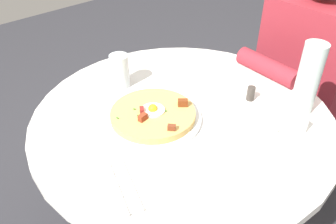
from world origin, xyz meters
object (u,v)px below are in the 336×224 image
Objects in this scene: fork at (117,189)px; water_bottle at (308,79)px; dining_table at (181,151)px; breakfast_pizza at (153,114)px; knife at (130,185)px; pepper_shaker at (251,93)px; bread_plate at (249,121)px; person_seated at (298,93)px; salt_shaker at (303,124)px; pizza_plate at (153,118)px; water_glass at (120,71)px.

fork is 0.68m from water_bottle.
breakfast_pizza is (0.04, 0.09, 0.19)m from dining_table.
pepper_shaker is at bearing 113.77° from knife.
dining_table is 0.27m from bread_plate.
water_bottle reaches higher than bread_plate.
person_seated is 0.52m from pepper_shaker.
person_seated is (-0.05, -0.70, -0.03)m from dining_table.
person_seated is 0.54m from water_bottle.
salt_shaker reaches higher than fork.
bread_plate is (-0.17, -0.13, 0.17)m from dining_table.
water_bottle is (-0.13, -0.65, 0.11)m from fork.
person_seated is 6.31× the size of knife.
pepper_shaker is at bearing -112.98° from pizza_plate.
water_glass is (0.24, -0.05, 0.05)m from pizza_plate.
person_seated is at bearing -78.07° from bread_plate.
water_glass is 0.64m from salt_shaker.
pizza_plate is at bearing 147.82° from knife.
bread_plate is 0.22m from water_bottle.
bread_plate is (-0.21, -0.22, -0.00)m from pizza_plate.
water_bottle is 0.19m from pepper_shaker.
dining_table is 19.58× the size of pepper_shaker.
person_seated is 1.04m from knife.
breakfast_pizza is 5.38× the size of pepper_shaker.
bread_plate is at bearing 126.28° from pepper_shaker.
knife is at bearing 127.74° from breakfast_pizza.
breakfast_pizza is at bearing 54.17° from water_bottle.
breakfast_pizza is 0.25m from water_glass.
water_glass is at bearing 8.79° from dining_table.
person_seated is 0.62m from bread_plate.
salt_shaker is (-0.18, -0.52, 0.02)m from knife.
knife is at bearing 79.68° from water_bottle.
breakfast_pizza is (0.09, 0.79, 0.22)m from person_seated.
water_bottle is 4.32× the size of salt_shaker.
fork is at bearing 142.67° from water_glass.
breakfast_pizza is at bearing 83.22° from person_seated.
pepper_shaker is (-0.14, -0.32, 0.02)m from pizza_plate.
person_seated is 4.73× the size of water_bottle.
breakfast_pizza reaches higher than knife.
person_seated is at bearing -94.38° from dining_table.
salt_shaker is at bearing -139.54° from pizza_plate.
water_glass reaches higher than breakfast_pizza.
water_bottle reaches higher than fork.
salt_shaker reaches higher than pepper_shaker.
water_bottle reaches higher than breakfast_pizza.
dining_table is at bearing 36.27° from bread_plate.
fork is at bearing 79.16° from water_bottle.
dining_table is at bearing 33.82° from salt_shaker.
breakfast_pizza reaches higher than fork.
pizza_plate is at bearing 67.02° from pepper_shaker.
breakfast_pizza is 0.50m from water_bottle.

